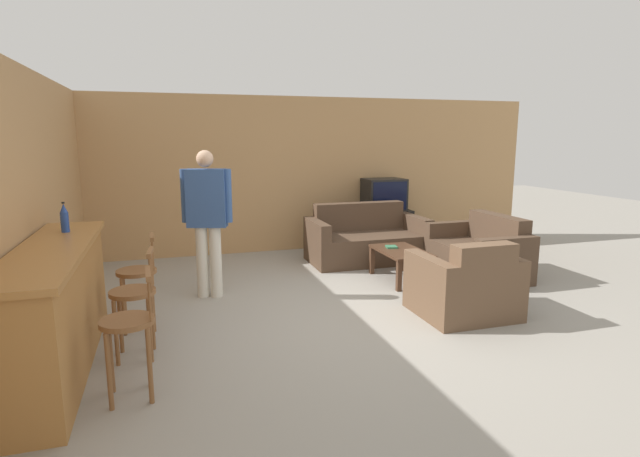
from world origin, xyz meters
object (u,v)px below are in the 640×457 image
object	(u,v)px
loveseat_right	(479,254)
coffee_table	(401,255)
bar_chair_mid	(135,300)
person_by_window	(207,215)
couch_far	(366,241)
tv_unit	(383,229)
bar_chair_near	(130,330)
book_on_table	(391,247)
bar_chair_far	(138,278)
armchair_near	(465,288)
tv	(384,195)
bottle	(64,218)

from	to	relation	value
loveseat_right	coffee_table	bearing A→B (deg)	176.45
bar_chair_mid	person_by_window	bearing A→B (deg)	63.65
couch_far	person_by_window	size ratio (longest dim) A/B	1.02
tv_unit	bar_chair_mid	bearing A→B (deg)	-138.54
bar_chair_near	bar_chair_mid	size ratio (longest dim) A/B	1.00
coffee_table	tv_unit	bearing A→B (deg)	72.27
loveseat_right	tv_unit	size ratio (longest dim) A/B	1.49
tv_unit	book_on_table	distance (m)	1.97
couch_far	book_on_table	bearing A→B (deg)	-92.11
couch_far	loveseat_right	xyz separation A→B (m)	(1.21, -1.26, -0.00)
tv_unit	bar_chair_near	bearing A→B (deg)	-133.11
bar_chair_near	coffee_table	distance (m)	4.00
loveseat_right	couch_far	bearing A→B (deg)	133.95
couch_far	bar_chair_far	bearing A→B (deg)	-149.09
armchair_near	person_by_window	xyz separation A→B (m)	(-2.61, 1.50, 0.69)
person_by_window	tv_unit	bearing A→B (deg)	31.38
coffee_table	loveseat_right	bearing A→B (deg)	-3.55
coffee_table	tv	world-z (taller)	tv
bar_chair_mid	bar_chair_far	size ratio (longest dim) A/B	1.00
bottle	book_on_table	world-z (taller)	bottle
loveseat_right	bar_chair_near	bearing A→B (deg)	-154.50
armchair_near	tv_unit	distance (m)	3.50
tv	armchair_near	bearing A→B (deg)	-99.71
bar_chair_near	bottle	distance (m)	1.66
bar_chair_near	tv	world-z (taller)	tv
bar_chair_near	armchair_near	distance (m)	3.47
tv	bar_chair_mid	bearing A→B (deg)	-138.56
bar_chair_far	person_by_window	xyz separation A→B (m)	(0.77, 0.85, 0.48)
bar_chair_near	person_by_window	bearing A→B (deg)	71.40
bottle	person_by_window	world-z (taller)	person_by_window
bar_chair_near	coffee_table	bearing A→B (deg)	33.80
bottle	tv	bearing A→B (deg)	31.70
armchair_near	person_by_window	distance (m)	3.09
armchair_near	bar_chair_near	bearing A→B (deg)	-166.87
tv_unit	book_on_table	bearing A→B (deg)	-111.13
loveseat_right	bottle	distance (m)	5.25
bar_chair_far	person_by_window	distance (m)	1.24
bar_chair_near	armchair_near	xyz separation A→B (m)	(3.38, 0.79, -0.22)
bar_chair_mid	armchair_near	world-z (taller)	bar_chair_mid
tv_unit	person_by_window	xyz separation A→B (m)	(-3.20, -1.95, 0.68)
bar_chair_mid	coffee_table	bearing A→B (deg)	24.17
bar_chair_far	book_on_table	size ratio (longest dim) A/B	5.15
loveseat_right	coffee_table	world-z (taller)	loveseat_right
armchair_near	book_on_table	bearing A→B (deg)	94.28
bar_chair_mid	bar_chair_near	bearing A→B (deg)	-90.00
couch_far	tv_unit	bearing A→B (deg)	50.84
bar_chair_mid	book_on_table	distance (m)	3.66
couch_far	book_on_table	xyz separation A→B (m)	(-0.04, -1.01, 0.12)
bar_chair_near	loveseat_right	xyz separation A→B (m)	(4.51, 2.15, -0.22)
bar_chair_far	coffee_table	size ratio (longest dim) A/B	1.02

